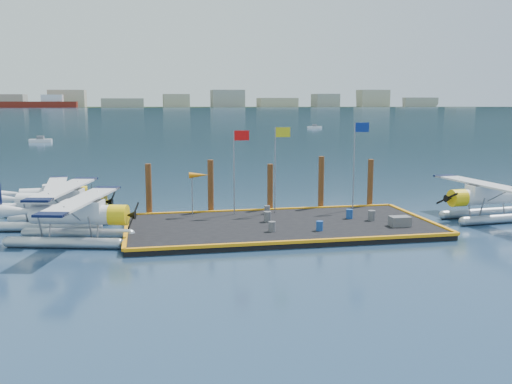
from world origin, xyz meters
The scene contains 24 objects.
ground centered at (0.00, 0.00, 0.00)m, with size 4000.00×4000.00×0.00m, color #173047.
dock centered at (0.00, 0.00, 0.20)m, with size 20.00×10.00×0.40m, color black.
dock_bumpers centered at (0.00, 0.00, 0.49)m, with size 20.25×10.25×0.18m, color orange, non-canonical shape.
far_backdrop centered at (239.91, 1737.52, 9.45)m, with size 3050.00×2050.00×810.00m.
seaplane_a centered at (-12.82, -1.25, 1.58)m, with size 9.45×10.20×3.62m.
seaplane_b centered at (-14.46, 3.40, 1.60)m, with size 9.53×10.37×3.67m.
seaplane_c centered at (-15.72, 8.86, 1.33)m, with size 7.81×8.61×3.05m.
seaplane_d centered at (15.27, 0.11, 1.56)m, with size 9.18×10.13×3.59m.
drum_0 centered at (-0.70, 0.78, 0.75)m, with size 0.49×0.49×0.69m, color #57575C.
drum_1 centered at (1.93, -2.49, 0.71)m, with size 0.43×0.43×0.61m, color navy.
drum_2 centered at (6.36, -0.15, 0.74)m, with size 0.49×0.49×0.68m, color #57575C.
drum_3 centered at (-1.06, -2.15, 0.72)m, with size 0.45×0.45×0.63m, color #57575C.
drum_4 centered at (5.10, 0.74, 0.73)m, with size 0.46×0.46×0.65m, color navy.
drum_5 centered at (-0.14, 3.51, 0.69)m, with size 0.41×0.41×0.58m, color #57575C.
crate centered at (7.45, -2.24, 0.72)m, with size 1.29×0.86×0.64m, color #57575C.
flagpole_red centered at (-2.29, 3.80, 4.40)m, with size 1.14×0.08×6.00m.
flagpole_yellow centered at (0.70, 3.80, 4.51)m, with size 1.14×0.08×6.20m.
flagpole_blue centered at (6.70, 3.80, 4.69)m, with size 1.14×0.08×6.50m.
windsock centered at (-5.03, 3.80, 3.23)m, with size 1.40×0.44×3.12m.
piling_0 centered at (-8.50, 5.40, 2.00)m, with size 0.44×0.44×4.00m, color #4F2716.
piling_1 centered at (-4.00, 5.40, 2.10)m, with size 0.44×0.44×4.20m, color #4F2716.
piling_2 centered at (0.50, 5.40, 1.90)m, with size 0.44×0.44×3.80m, color #4F2716.
piling_3 centered at (4.50, 5.40, 2.15)m, with size 0.44×0.44×4.30m, color #4F2716.
piling_4 centered at (8.50, 5.40, 2.00)m, with size 0.44×0.44×4.00m, color #4F2716.
Camera 1 is at (-8.74, -36.02, 8.40)m, focal length 40.00 mm.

